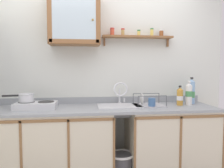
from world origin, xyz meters
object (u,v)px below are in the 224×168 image
Objects in this scene: mug at (152,103)px; saucepan at (26,97)px; bottle_opaque_white_2 at (189,94)px; hot_plate_stove at (36,105)px; bottle_juice_amber_0 at (180,97)px; bottle_water_blue_1 at (191,92)px; dish_rack at (148,104)px; wall_cabinet at (75,19)px; sink at (119,107)px.

saucepan is at bearing 176.08° from mug.
mug is at bearing -168.79° from bottle_opaque_white_2.
mug is (1.42, -0.10, -0.07)m from saucepan.
bottle_juice_amber_0 is at bearing 0.32° from hot_plate_stove.
bottle_water_blue_1 reaches higher than hot_plate_stove.
hot_plate_stove is 1.34× the size of saucepan.
bottle_water_blue_1 is (0.20, 0.10, 0.04)m from bottle_juice_amber_0.
dish_rack is (-0.59, -0.10, -0.13)m from bottle_water_blue_1.
wall_cabinet reaches higher than bottle_water_blue_1.
wall_cabinet is at bearing 15.46° from saucepan.
hot_plate_stove is 1.29m from dish_rack.
bottle_water_blue_1 is at bearing -2.23° from wall_cabinet.
wall_cabinet is (-1.45, 0.06, 0.88)m from bottle_water_blue_1.
bottle_juice_amber_0 is (1.68, 0.01, 0.07)m from hot_plate_stove.
sink reaches higher than bottle_juice_amber_0.
bottle_opaque_white_2 is 1.64m from wall_cabinet.
saucepan reaches higher than dish_rack.
dish_rack is at bearing -0.35° from saucepan.
dish_rack reaches higher than hot_plate_stove.
bottle_juice_amber_0 reaches higher than mug.
bottle_water_blue_1 is 1.15× the size of bottle_opaque_white_2.
sink is at bearing 179.14° from bottle_opaque_white_2.
wall_cabinet reaches higher than mug.
wall_cabinet reaches higher than bottle_opaque_white_2.
hot_plate_stove is 1.81m from bottle_opaque_white_2.
bottle_opaque_white_2 is 0.51m from mug.
dish_rack is 2.89× the size of mug.
saucepan is 0.92× the size of dish_rack.
dish_rack is 0.59× the size of wall_cabinet.
mug is (-0.38, -0.09, -0.05)m from bottle_juice_amber_0.
mug is at bearing -3.35° from hot_plate_stove.
sink reaches higher than hot_plate_stove.
sink is 0.82× the size of wall_cabinet.
bottle_opaque_white_2 is at bearing -130.59° from bottle_water_blue_1.
wall_cabinet is at bearing 165.37° from sink.
wall_cabinet is at bearing 164.28° from mug.
sink is at bearing 162.73° from mug.
hot_plate_stove is at bearing -158.34° from wall_cabinet.
dish_rack is at bearing -10.37° from wall_cabinet.
bottle_juice_amber_0 is 0.40m from dish_rack.
dish_rack is 1.34m from wall_cabinet.
saucepan is 1.06m from wall_cabinet.
bottle_water_blue_1 is at bearing 2.67° from saucepan.
dish_rack is 0.10m from mug.
bottle_juice_amber_0 is 0.82× the size of bottle_opaque_white_2.
sink is 0.75m from bottle_juice_amber_0.
bottle_opaque_white_2 is at bearing 11.21° from mug.
hot_plate_stove is at bearing 176.65° from mug.
sink is 0.38m from mug.
bottle_water_blue_1 reaches higher than mug.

